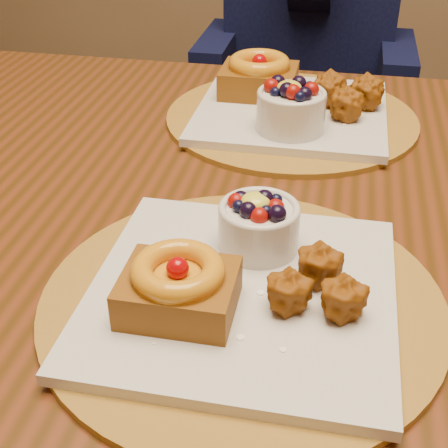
{
  "coord_description": "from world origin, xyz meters",
  "views": [
    {
      "loc": [
        0.03,
        -0.71,
        1.14
      ],
      "look_at": [
        -0.07,
        -0.21,
        0.81
      ],
      "focal_mm": 50.0,
      "sensor_mm": 36.0,
      "label": 1
    }
  ],
  "objects_px": {
    "place_setting_near": "(241,283)",
    "dining_table": "(270,242)",
    "place_setting_far": "(290,104)",
    "chair_far": "(295,128)"
  },
  "relations": [
    {
      "from": "place_setting_far",
      "to": "chair_far",
      "type": "bearing_deg",
      "value": 93.27
    },
    {
      "from": "chair_far",
      "to": "place_setting_far",
      "type": "bearing_deg",
      "value": -96.4
    },
    {
      "from": "place_setting_near",
      "to": "chair_far",
      "type": "bearing_deg",
      "value": 92.06
    },
    {
      "from": "place_setting_near",
      "to": "dining_table",
      "type": "bearing_deg",
      "value": 89.45
    },
    {
      "from": "dining_table",
      "to": "place_setting_far",
      "type": "bearing_deg",
      "value": 90.89
    },
    {
      "from": "dining_table",
      "to": "place_setting_near",
      "type": "relative_size",
      "value": 4.21
    },
    {
      "from": "place_setting_far",
      "to": "chair_far",
      "type": "height_order",
      "value": "place_setting_far"
    },
    {
      "from": "place_setting_far",
      "to": "dining_table",
      "type": "bearing_deg",
      "value": -89.11
    },
    {
      "from": "chair_far",
      "to": "dining_table",
      "type": "bearing_deg",
      "value": -96.98
    },
    {
      "from": "place_setting_near",
      "to": "place_setting_far",
      "type": "distance_m",
      "value": 0.43
    }
  ]
}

